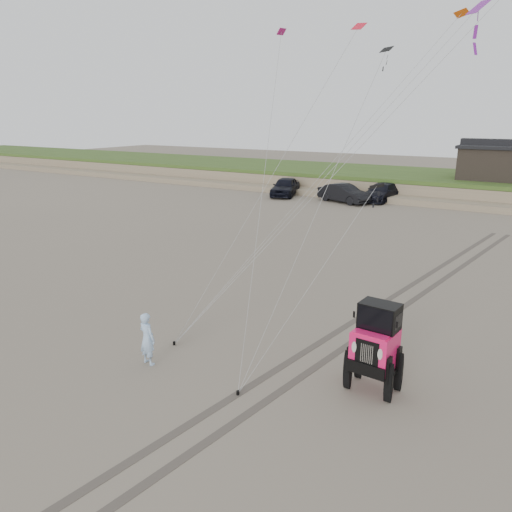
% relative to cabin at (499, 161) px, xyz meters
% --- Properties ---
extents(ground, '(160.00, 160.00, 0.00)m').
position_rel_cabin_xyz_m(ground, '(-2.00, -37.00, -3.24)').
color(ground, '#6B6054').
rests_on(ground, ground).
extents(dune_ridge, '(160.00, 14.25, 1.73)m').
position_rel_cabin_xyz_m(dune_ridge, '(-2.00, 0.50, -2.42)').
color(dune_ridge, '#7A6B54').
rests_on(dune_ridge, ground).
extents(cabin, '(6.40, 5.40, 3.35)m').
position_rel_cabin_xyz_m(cabin, '(0.00, 0.00, 0.00)').
color(cabin, black).
rests_on(cabin, dune_ridge).
extents(truck_a, '(3.14, 5.21, 1.66)m').
position_rel_cabin_xyz_m(truck_a, '(-16.31, -8.00, -2.41)').
color(truck_a, black).
rests_on(truck_a, ground).
extents(truck_b, '(4.93, 3.09, 1.53)m').
position_rel_cabin_xyz_m(truck_b, '(-10.51, -8.48, -2.47)').
color(truck_b, black).
rests_on(truck_b, ground).
extents(truck_c, '(2.59, 5.28, 1.48)m').
position_rel_cabin_xyz_m(truck_c, '(-8.08, -6.10, -2.50)').
color(truck_c, black).
rests_on(truck_c, ground).
extents(jeep, '(2.62, 5.33, 1.93)m').
position_rel_cabin_xyz_m(jeep, '(1.30, -35.72, -2.27)').
color(jeep, '#FF1863').
rests_on(jeep, ground).
extents(man, '(0.64, 0.47, 1.60)m').
position_rel_cabin_xyz_m(man, '(-4.81, -37.77, -2.44)').
color(man, '#99BAEC').
rests_on(man, ground).
extents(kite_flock, '(10.76, 9.87, 7.81)m').
position_rel_cabin_xyz_m(kite_flock, '(0.75, -27.43, 7.47)').
color(kite_flock, red).
rests_on(kite_flock, ground).
extents(stake_main, '(0.08, 0.08, 0.12)m').
position_rel_cabin_xyz_m(stake_main, '(-4.98, -36.44, -3.18)').
color(stake_main, black).
rests_on(stake_main, ground).
extents(stake_aux, '(0.08, 0.08, 0.12)m').
position_rel_cabin_xyz_m(stake_aux, '(-1.61, -37.83, -3.18)').
color(stake_aux, black).
rests_on(stake_aux, ground).
extents(tire_tracks, '(5.22, 29.74, 0.01)m').
position_rel_cabin_xyz_m(tire_tracks, '(0.00, -29.00, -3.23)').
color(tire_tracks, '#4C443D').
rests_on(tire_tracks, ground).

